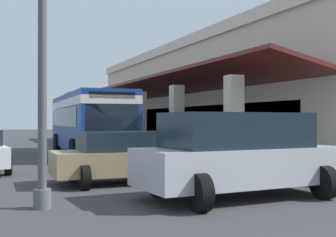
% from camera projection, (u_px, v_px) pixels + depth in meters
% --- Properties ---
extents(ground, '(120.00, 120.00, 0.00)m').
position_uv_depth(ground, '(180.00, 146.00, 31.19)').
color(ground, '#38383A').
extents(curb_strip, '(36.92, 0.50, 0.12)m').
position_uv_depth(curb_strip, '(126.00, 148.00, 27.99)').
color(curb_strip, '#9E998E').
rests_on(curb_strip, ground).
extents(plaza_building, '(31.07, 16.71, 6.84)m').
position_uv_depth(plaza_building, '(255.00, 97.00, 31.73)').
color(plaza_building, beige).
rests_on(plaza_building, ground).
extents(transit_bus, '(11.31, 3.15, 3.34)m').
position_uv_depth(transit_bus, '(88.00, 119.00, 23.41)').
color(transit_bus, navy).
rests_on(transit_bus, ground).
extents(parked_suv_silver, '(2.90, 4.91, 1.97)m').
position_uv_depth(parked_suv_silver, '(239.00, 154.00, 10.30)').
color(parked_suv_silver, '#B2B5BA').
rests_on(parked_suv_silver, ground).
extents(parked_sedan_tan, '(2.49, 4.43, 1.47)m').
position_uv_depth(parked_sedan_tan, '(129.00, 157.00, 12.83)').
color(parked_sedan_tan, '#9E845B').
rests_on(parked_sedan_tan, ground).
extents(pedestrian, '(0.67, 0.41, 1.64)m').
position_uv_depth(pedestrian, '(160.00, 146.00, 15.22)').
color(pedestrian, navy).
rests_on(pedestrian, ground).
extents(potted_palm, '(1.72, 1.91, 2.70)m').
position_uv_depth(potted_palm, '(122.00, 137.00, 32.36)').
color(potted_palm, '#4C4742').
rests_on(potted_palm, ground).
extents(lot_light_pole, '(0.60, 0.60, 7.13)m').
position_uv_depth(lot_light_pole, '(42.00, 20.00, 9.07)').
color(lot_light_pole, '#59595B').
rests_on(lot_light_pole, ground).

